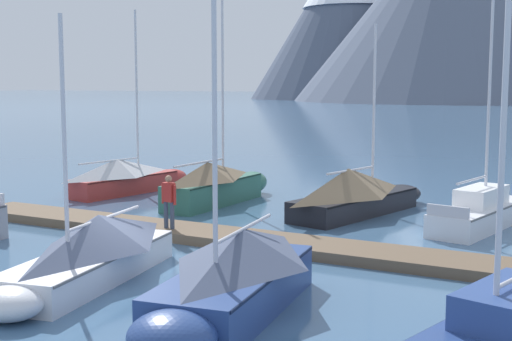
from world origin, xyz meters
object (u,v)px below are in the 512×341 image
object	(u,v)px
sailboat_mid_dock_starboard	(89,252)
person_on_dock	(169,198)
sailboat_outer_slip	(231,277)
sailboat_end_of_dock	(484,211)
sailboat_nearest_berth	(127,176)
sailboat_last_slip	(501,341)
sailboat_mid_dock_port	(217,183)
sailboat_far_berth	(357,192)
mooring_buoy_channel_marker	(466,302)

from	to	relation	value
sailboat_mid_dock_starboard	person_on_dock	world-z (taller)	sailboat_mid_dock_starboard
sailboat_mid_dock_starboard	sailboat_outer_slip	bearing A→B (deg)	-7.94
person_on_dock	sailboat_end_of_dock	bearing A→B (deg)	37.05
sailboat_nearest_berth	person_on_dock	bearing A→B (deg)	-44.75
sailboat_mid_dock_starboard	sailboat_last_slip	distance (m)	9.91
sailboat_mid_dock_port	person_on_dock	world-z (taller)	sailboat_mid_dock_port
sailboat_mid_dock_starboard	sailboat_far_berth	bearing A→B (deg)	76.12
sailboat_end_of_dock	sailboat_last_slip	distance (m)	12.80
mooring_buoy_channel_marker	sailboat_mid_dock_port	bearing A→B (deg)	141.25
sailboat_outer_slip	sailboat_last_slip	distance (m)	5.53
sailboat_mid_dock_starboard	sailboat_last_slip	size ratio (longest dim) A/B	0.97
sailboat_nearest_berth	sailboat_far_berth	world-z (taller)	sailboat_nearest_berth
sailboat_last_slip	person_on_dock	bearing A→B (deg)	150.58
sailboat_far_berth	sailboat_mid_dock_starboard	bearing A→B (deg)	-103.88
sailboat_mid_dock_port	sailboat_far_berth	xyz separation A→B (m)	(5.81, 0.33, -0.01)
sailboat_outer_slip	mooring_buoy_channel_marker	xyz separation A→B (m)	(4.35, 2.50, -0.62)
sailboat_mid_dock_starboard	sailboat_far_berth	distance (m)	11.92
sailboat_mid_dock_port	sailboat_nearest_berth	bearing A→B (deg)	173.35
sailboat_mid_dock_port	sailboat_far_berth	world-z (taller)	sailboat_mid_dock_port
sailboat_mid_dock_port	sailboat_outer_slip	world-z (taller)	sailboat_mid_dock_port
sailboat_nearest_berth	person_on_dock	xyz separation A→B (m)	(6.87, -6.81, 0.51)
sailboat_mid_dock_starboard	sailboat_end_of_dock	xyz separation A→B (m)	(7.47, 11.44, -0.21)
sailboat_far_berth	sailboat_end_of_dock	distance (m)	4.62
sailboat_nearest_berth	sailboat_outer_slip	xyz separation A→B (m)	(12.27, -12.43, 0.07)
sailboat_far_berth	sailboat_nearest_berth	bearing A→B (deg)	178.67
sailboat_outer_slip	mooring_buoy_channel_marker	bearing A→B (deg)	29.92
person_on_dock	mooring_buoy_channel_marker	xyz separation A→B (m)	(9.75, -3.12, -1.07)
sailboat_nearest_berth	sailboat_mid_dock_port	size ratio (longest dim) A/B	0.96
sailboat_mid_dock_port	person_on_dock	xyz separation A→B (m)	(1.90, -6.23, 0.42)
sailboat_nearest_berth	sailboat_mid_dock_starboard	world-z (taller)	sailboat_nearest_berth
sailboat_mid_dock_port	sailboat_end_of_dock	xyz separation A→B (m)	(10.42, 0.20, -0.29)
sailboat_nearest_berth	mooring_buoy_channel_marker	bearing A→B (deg)	-30.85
sailboat_nearest_berth	mooring_buoy_channel_marker	size ratio (longest dim) A/B	17.22
sailboat_mid_dock_port	sailboat_far_berth	bearing A→B (deg)	3.24
sailboat_last_slip	sailboat_mid_dock_starboard	bearing A→B (deg)	173.44
sailboat_far_berth	person_on_dock	bearing A→B (deg)	-120.82
sailboat_far_berth	sailboat_outer_slip	size ratio (longest dim) A/B	0.94
sailboat_mid_dock_starboard	sailboat_last_slip	world-z (taller)	sailboat_last_slip
sailboat_nearest_berth	sailboat_mid_dock_starboard	distance (m)	14.23
sailboat_outer_slip	sailboat_last_slip	xyz separation A→B (m)	(5.49, -0.53, -0.27)
sailboat_mid_dock_port	sailboat_last_slip	bearing A→B (deg)	-44.04
sailboat_nearest_berth	sailboat_end_of_dock	bearing A→B (deg)	-1.41
sailboat_mid_dock_port	mooring_buoy_channel_marker	xyz separation A→B (m)	(11.65, -9.35, -0.64)
sailboat_outer_slip	sailboat_last_slip	size ratio (longest dim) A/B	1.14
sailboat_mid_dock_port	person_on_dock	distance (m)	6.53
person_on_dock	sailboat_outer_slip	bearing A→B (deg)	-46.12
sailboat_nearest_berth	sailboat_mid_dock_port	bearing A→B (deg)	-6.65
sailboat_mid_dock_port	sailboat_outer_slip	xyz separation A→B (m)	(7.30, -11.85, -0.02)
sailboat_mid_dock_port	sailboat_outer_slip	size ratio (longest dim) A/B	1.05
sailboat_outer_slip	sailboat_mid_dock_starboard	bearing A→B (deg)	172.06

